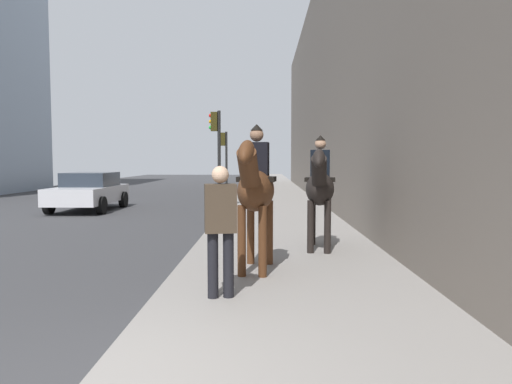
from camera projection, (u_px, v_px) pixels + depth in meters
mounted_horse_near at (256, 189)px, 7.43m from camera, size 2.15×0.74×2.35m
mounted_horse_far at (320, 187)px, 9.24m from camera, size 2.15×0.77×2.27m
pedestrian_greeting at (220, 222)px, 6.00m from camera, size 0.32×0.44×1.70m
car_near_lane at (89, 191)px, 17.77m from camera, size 4.12×2.09×1.44m
traffic_light_near_curb at (217, 144)px, 17.35m from camera, size 0.20×0.44×3.73m
traffic_light_far_curb at (225, 153)px, 25.27m from camera, size 0.20×0.44×3.45m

